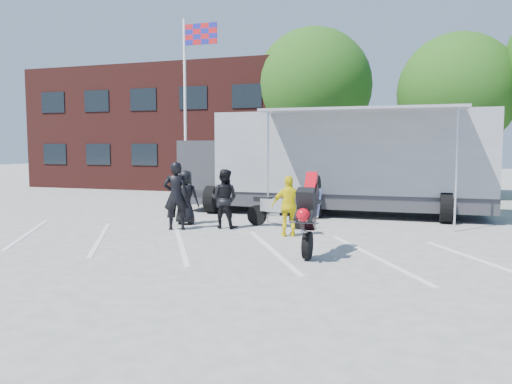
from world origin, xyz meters
The scene contains 13 objects.
ground centered at (0.00, 0.00, 0.00)m, with size 100.00×100.00×0.00m, color #A7A7A2.
parking_bay_lines centered at (0.00, 1.00, 0.01)m, with size 18.00×5.00×0.01m, color white.
office_building centered at (-10.00, 18.00, 3.50)m, with size 18.00×8.00×7.00m, color #441915.
flagpole centered at (-6.24, 10.00, 5.05)m, with size 1.61×0.12×8.00m.
tree_left centered at (-2.00, 16.00, 5.57)m, with size 6.12×6.12×8.64m.
tree_mid centered at (5.00, 15.00, 4.94)m, with size 5.44×5.44×7.68m.
transporter_truck centered at (0.62, 7.78, 0.00)m, with size 11.50×5.54×3.66m, color #97999F, non-canonical shape.
parked_motorcycle centered at (-0.58, 4.25, 0.00)m, with size 0.71×2.14×1.12m, color #AEAEB3, non-canonical shape.
stunt_bike_rider centered at (1.21, 0.92, 0.00)m, with size 0.81×1.72×2.03m, color black, non-canonical shape.
spectator_leather_a centered at (-3.51, 3.91, 0.86)m, with size 0.84×0.55×1.71m, color black.
spectator_leather_b centered at (-3.31, 2.89, 1.01)m, with size 0.73×0.48×2.01m, color black.
spectator_leather_c centered at (-2.07, 3.60, 0.89)m, with size 0.86×0.67×1.78m, color black.
spectator_hivis centered at (0.13, 2.88, 0.83)m, with size 0.98×0.41×1.66m, color #FFE90D.
Camera 1 is at (3.53, -10.21, 2.46)m, focal length 35.00 mm.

